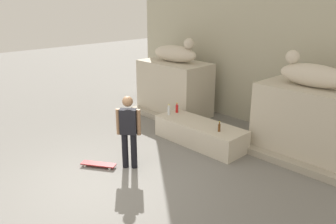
{
  "coord_description": "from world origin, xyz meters",
  "views": [
    {
      "loc": [
        5.36,
        -3.36,
        3.63
      ],
      "look_at": [
        -0.08,
        1.87,
        1.1
      ],
      "focal_mm": 36.33,
      "sensor_mm": 36.0,
      "label": 1
    }
  ],
  "objects_px": {
    "statue_reclining_left": "(176,53)",
    "statue_reclining_right": "(312,74)",
    "skater": "(129,129)",
    "bottle_brown": "(219,127)",
    "skateboard": "(98,164)",
    "bottle_red": "(177,109)",
    "bottle_clear": "(169,111)"
  },
  "relations": [
    {
      "from": "statue_reclining_left",
      "to": "statue_reclining_right",
      "type": "distance_m",
      "value": 4.36
    },
    {
      "from": "skater",
      "to": "bottle_brown",
      "type": "relative_size",
      "value": 6.45
    },
    {
      "from": "statue_reclining_right",
      "to": "skateboard",
      "type": "distance_m",
      "value": 5.25
    },
    {
      "from": "statue_reclining_left",
      "to": "bottle_brown",
      "type": "relative_size",
      "value": 6.37
    },
    {
      "from": "statue_reclining_left",
      "to": "bottle_red",
      "type": "bearing_deg",
      "value": -49.39
    },
    {
      "from": "bottle_brown",
      "to": "bottle_red",
      "type": "relative_size",
      "value": 0.91
    },
    {
      "from": "statue_reclining_left",
      "to": "statue_reclining_right",
      "type": "height_order",
      "value": "same"
    },
    {
      "from": "bottle_red",
      "to": "skateboard",
      "type": "bearing_deg",
      "value": -83.96
    },
    {
      "from": "bottle_brown",
      "to": "bottle_clear",
      "type": "relative_size",
      "value": 0.87
    },
    {
      "from": "bottle_red",
      "to": "bottle_clear",
      "type": "distance_m",
      "value": 0.31
    },
    {
      "from": "bottle_brown",
      "to": "statue_reclining_left",
      "type": "bearing_deg",
      "value": 154.26
    },
    {
      "from": "statue_reclining_left",
      "to": "bottle_brown",
      "type": "distance_m",
      "value": 3.47
    },
    {
      "from": "statue_reclining_right",
      "to": "bottle_red",
      "type": "bearing_deg",
      "value": 19.68
    },
    {
      "from": "skater",
      "to": "bottle_clear",
      "type": "height_order",
      "value": "skater"
    },
    {
      "from": "statue_reclining_left",
      "to": "skateboard",
      "type": "relative_size",
      "value": 2.11
    },
    {
      "from": "statue_reclining_right",
      "to": "bottle_red",
      "type": "xyz_separation_m",
      "value": [
        -3.2,
        -1.1,
        -1.32
      ]
    },
    {
      "from": "statue_reclining_left",
      "to": "bottle_clear",
      "type": "bearing_deg",
      "value": -56.64
    },
    {
      "from": "bottle_clear",
      "to": "skateboard",
      "type": "bearing_deg",
      "value": -83.02
    },
    {
      "from": "bottle_red",
      "to": "statue_reclining_left",
      "type": "bearing_deg",
      "value": 136.51
    },
    {
      "from": "statue_reclining_right",
      "to": "skater",
      "type": "relative_size",
      "value": 0.96
    },
    {
      "from": "bottle_brown",
      "to": "skateboard",
      "type": "bearing_deg",
      "value": -119.33
    },
    {
      "from": "statue_reclining_right",
      "to": "bottle_brown",
      "type": "xyz_separation_m",
      "value": [
        -1.48,
        -1.39,
        -1.33
      ]
    },
    {
      "from": "skater",
      "to": "bottle_red",
      "type": "bearing_deg",
      "value": 69.04
    },
    {
      "from": "bottle_brown",
      "to": "bottle_red",
      "type": "height_order",
      "value": "bottle_red"
    },
    {
      "from": "bottle_clear",
      "to": "bottle_red",
      "type": "bearing_deg",
      "value": 88.37
    },
    {
      "from": "bottle_brown",
      "to": "statue_reclining_right",
      "type": "bearing_deg",
      "value": 43.23
    },
    {
      "from": "skater",
      "to": "bottle_clear",
      "type": "bearing_deg",
      "value": 71.95
    },
    {
      "from": "skateboard",
      "to": "statue_reclining_left",
      "type": "bearing_deg",
      "value": 77.49
    },
    {
      "from": "skater",
      "to": "bottle_clear",
      "type": "xyz_separation_m",
      "value": [
        -0.82,
        2.01,
        -0.23
      ]
    },
    {
      "from": "bottle_clear",
      "to": "skater",
      "type": "bearing_deg",
      "value": -67.82
    },
    {
      "from": "statue_reclining_left",
      "to": "bottle_clear",
      "type": "xyz_separation_m",
      "value": [
        1.15,
        -1.41,
        -1.31
      ]
    },
    {
      "from": "statue_reclining_left",
      "to": "bottle_red",
      "type": "height_order",
      "value": "statue_reclining_left"
    }
  ]
}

